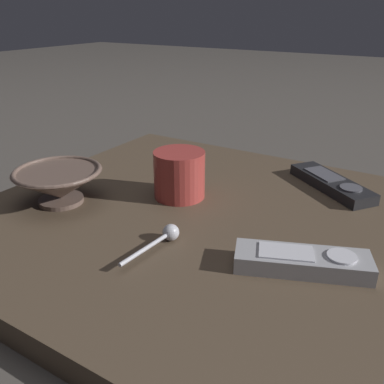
{
  "coord_description": "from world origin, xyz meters",
  "views": [
    {
      "loc": [
        0.33,
        -0.53,
        0.35
      ],
      "look_at": [
        -0.01,
        0.03,
        0.06
      ],
      "focal_mm": 38.99,
      "sensor_mm": 36.0,
      "label": 1
    }
  ],
  "objects_px": {
    "tv_remote_near": "(331,183)",
    "tv_remote_far": "(302,261)",
    "cereal_bowl": "(59,184)",
    "teaspoon": "(166,235)",
    "coffee_mug": "(179,174)"
  },
  "relations": [
    {
      "from": "tv_remote_near",
      "to": "tv_remote_far",
      "type": "distance_m",
      "value": 0.29
    },
    {
      "from": "teaspoon",
      "to": "tv_remote_far",
      "type": "relative_size",
      "value": 0.65
    },
    {
      "from": "teaspoon",
      "to": "tv_remote_near",
      "type": "height_order",
      "value": "teaspoon"
    },
    {
      "from": "tv_remote_far",
      "to": "coffee_mug",
      "type": "bearing_deg",
      "value": 157.3
    },
    {
      "from": "cereal_bowl",
      "to": "tv_remote_far",
      "type": "bearing_deg",
      "value": 2.87
    },
    {
      "from": "coffee_mug",
      "to": "tv_remote_far",
      "type": "bearing_deg",
      "value": -22.7
    },
    {
      "from": "tv_remote_near",
      "to": "coffee_mug",
      "type": "bearing_deg",
      "value": -141.42
    },
    {
      "from": "cereal_bowl",
      "to": "tv_remote_near",
      "type": "bearing_deg",
      "value": 38.73
    },
    {
      "from": "cereal_bowl",
      "to": "teaspoon",
      "type": "height_order",
      "value": "cereal_bowl"
    },
    {
      "from": "cereal_bowl",
      "to": "teaspoon",
      "type": "relative_size",
      "value": 1.29
    },
    {
      "from": "coffee_mug",
      "to": "tv_remote_near",
      "type": "height_order",
      "value": "coffee_mug"
    },
    {
      "from": "coffee_mug",
      "to": "teaspoon",
      "type": "relative_size",
      "value": 0.78
    },
    {
      "from": "cereal_bowl",
      "to": "teaspoon",
      "type": "distance_m",
      "value": 0.23
    },
    {
      "from": "tv_remote_far",
      "to": "cereal_bowl",
      "type": "bearing_deg",
      "value": -177.13
    },
    {
      "from": "tv_remote_near",
      "to": "tv_remote_far",
      "type": "height_order",
      "value": "tv_remote_far"
    }
  ]
}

